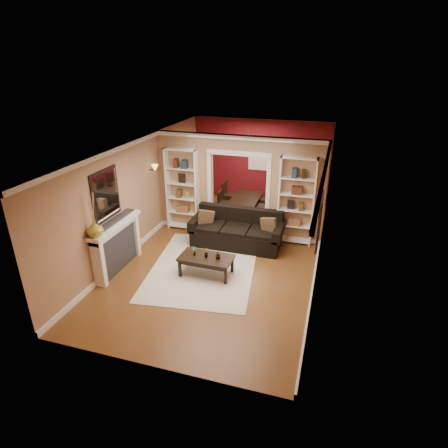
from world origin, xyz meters
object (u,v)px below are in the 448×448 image
(coffee_table, at_px, (206,266))
(dining_table, at_px, (246,206))
(bookshelf_left, at_px, (183,190))
(sofa, at_px, (237,229))
(fireplace, at_px, (118,247))
(bookshelf_right, at_px, (296,202))

(coffee_table, relative_size, dining_table, 0.78)
(bookshelf_left, distance_m, dining_table, 2.29)
(sofa, distance_m, fireplace, 2.98)
(fireplace, distance_m, dining_table, 4.55)
(bookshelf_left, xyz_separation_m, fireplace, (-0.54, -2.53, -0.57))
(dining_table, bearing_deg, coffee_table, 179.98)
(bookshelf_right, distance_m, fireplace, 4.47)
(coffee_table, bearing_deg, bookshelf_right, 54.39)
(dining_table, bearing_deg, sofa, -172.89)
(bookshelf_left, bearing_deg, fireplace, -102.05)
(sofa, relative_size, bookshelf_right, 1.02)
(fireplace, bearing_deg, bookshelf_left, 77.95)
(sofa, height_order, fireplace, fireplace)
(coffee_table, relative_size, bookshelf_right, 0.51)
(sofa, bearing_deg, bookshelf_right, 22.62)
(bookshelf_right, bearing_deg, bookshelf_left, 180.00)
(coffee_table, height_order, bookshelf_right, bookshelf_right)
(sofa, bearing_deg, coffee_table, -99.48)
(fireplace, relative_size, dining_table, 1.12)
(sofa, relative_size, dining_table, 1.54)
(fireplace, bearing_deg, dining_table, 64.09)
(sofa, height_order, coffee_table, sofa)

